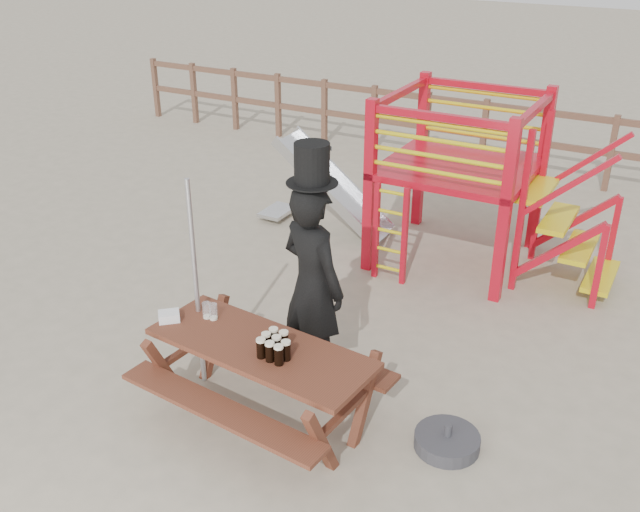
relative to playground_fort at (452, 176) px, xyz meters
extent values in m
plane|color=tan|center=(-0.12, -3.58, -1.07)|extent=(60.00, 60.00, 0.00)
cube|color=brown|center=(-0.12, 3.42, 0.03)|extent=(15.00, 0.06, 0.10)
cube|color=brown|center=(-0.12, 3.42, -0.47)|extent=(15.00, 0.06, 0.10)
cube|color=brown|center=(-7.62, 3.42, -0.47)|extent=(0.09, 0.09, 1.20)
cube|color=brown|center=(-6.62, 3.42, -0.47)|extent=(0.09, 0.09, 1.20)
cube|color=brown|center=(-5.62, 3.42, -0.47)|extent=(0.09, 0.09, 1.20)
cube|color=brown|center=(-4.62, 3.42, -0.47)|extent=(0.09, 0.09, 1.20)
cube|color=brown|center=(-3.62, 3.42, -0.47)|extent=(0.09, 0.09, 1.20)
cube|color=brown|center=(-2.62, 3.42, -0.47)|extent=(0.09, 0.09, 1.20)
cube|color=brown|center=(-1.62, 3.42, -0.47)|extent=(0.09, 0.09, 1.20)
cube|color=brown|center=(-0.62, 3.42, -0.47)|extent=(0.09, 0.09, 1.20)
cube|color=brown|center=(0.38, 3.42, -0.47)|extent=(0.09, 0.09, 1.20)
cube|color=brown|center=(1.38, 3.42, -0.47)|extent=(0.09, 0.09, 1.20)
cube|color=#B80C1C|center=(-0.72, -0.78, -0.02)|extent=(0.12, 0.12, 2.10)
cube|color=#B80C1C|center=(0.88, -0.78, -0.02)|extent=(0.12, 0.12, 2.10)
cube|color=#B80C1C|center=(-0.72, 0.82, -0.02)|extent=(0.12, 0.12, 2.10)
cube|color=#B80C1C|center=(0.88, 0.82, -0.02)|extent=(0.12, 0.12, 2.10)
cube|color=#B80C1C|center=(0.08, 0.02, 0.13)|extent=(1.72, 1.72, 0.08)
cube|color=#B80C1C|center=(0.08, -0.78, 0.93)|extent=(1.60, 0.08, 0.08)
cube|color=#B80C1C|center=(0.08, 0.82, 0.93)|extent=(1.60, 0.08, 0.08)
cube|color=#B80C1C|center=(-0.72, 0.02, 0.93)|extent=(0.08, 1.60, 0.08)
cube|color=#B80C1C|center=(0.88, 0.02, 0.93)|extent=(0.08, 1.60, 0.08)
cylinder|color=yellow|center=(0.08, -0.78, 0.31)|extent=(1.50, 0.05, 0.05)
cylinder|color=yellow|center=(0.08, 0.82, 0.31)|extent=(1.50, 0.05, 0.05)
cylinder|color=yellow|center=(0.08, -0.78, 0.49)|extent=(1.50, 0.05, 0.05)
cylinder|color=yellow|center=(0.08, 0.82, 0.49)|extent=(1.50, 0.05, 0.05)
cylinder|color=yellow|center=(0.08, -0.78, 0.67)|extent=(1.50, 0.05, 0.05)
cylinder|color=yellow|center=(0.08, 0.82, 0.67)|extent=(1.50, 0.05, 0.05)
cylinder|color=yellow|center=(0.08, -0.78, 0.85)|extent=(1.50, 0.05, 0.05)
cylinder|color=yellow|center=(0.08, 0.82, 0.85)|extent=(1.50, 0.05, 0.05)
cube|color=#B80C1C|center=(-0.55, -0.93, -0.47)|extent=(0.06, 0.06, 1.20)
cube|color=#B80C1C|center=(-0.19, -0.93, -0.47)|extent=(0.06, 0.06, 1.20)
cylinder|color=yellow|center=(-0.37, -0.93, -0.92)|extent=(0.36, 0.04, 0.04)
cylinder|color=yellow|center=(-0.37, -0.93, -0.68)|extent=(0.36, 0.04, 0.04)
cylinder|color=yellow|center=(-0.37, -0.93, -0.44)|extent=(0.36, 0.04, 0.04)
cylinder|color=yellow|center=(-0.37, -0.93, -0.20)|extent=(0.36, 0.04, 0.04)
cylinder|color=yellow|center=(-0.37, -0.93, 0.04)|extent=(0.36, 0.04, 0.04)
cube|color=yellow|center=(1.03, 0.02, 0.01)|extent=(0.30, 0.90, 0.06)
cube|color=yellow|center=(1.31, 0.02, -0.29)|extent=(0.30, 0.90, 0.06)
cube|color=yellow|center=(1.59, 0.02, -0.59)|extent=(0.30, 0.90, 0.06)
cube|color=yellow|center=(1.87, 0.02, -0.89)|extent=(0.30, 0.90, 0.06)
cube|color=#B80C1C|center=(1.43, -0.43, -0.47)|extent=(0.95, 0.08, 0.86)
cube|color=#B80C1C|center=(1.43, 0.47, -0.47)|extent=(0.95, 0.08, 0.86)
cube|color=silver|center=(-1.62, 0.02, -0.45)|extent=(1.53, 0.55, 1.21)
cube|color=silver|center=(-1.62, -0.25, -0.41)|extent=(1.58, 0.04, 1.28)
cube|color=silver|center=(-1.62, 0.29, -0.41)|extent=(1.58, 0.04, 1.28)
cube|color=silver|center=(-2.52, 0.02, -0.97)|extent=(0.35, 0.55, 0.05)
cube|color=brown|center=(-0.28, -3.80, -0.34)|extent=(2.01, 0.91, 0.05)
cube|color=brown|center=(-0.33, -4.34, -0.63)|extent=(1.96, 0.45, 0.04)
cube|color=brown|center=(-0.23, -3.27, -0.63)|extent=(1.96, 0.45, 0.04)
cube|color=brown|center=(-1.10, -3.73, -0.72)|extent=(0.19, 1.17, 0.70)
cube|color=brown|center=(0.54, -3.88, -0.72)|extent=(0.19, 1.17, 0.70)
imported|color=black|center=(-0.21, -3.05, -0.10)|extent=(0.82, 0.67, 1.94)
cube|color=#0D9839|center=(-0.16, -2.90, 0.13)|extent=(0.08, 0.05, 0.45)
cylinder|color=black|center=(-0.21, -3.05, 0.88)|extent=(0.44, 0.44, 0.01)
cylinder|color=black|center=(-0.21, -3.05, 1.05)|extent=(0.30, 0.30, 0.34)
cube|color=white|center=(-0.16, -2.91, 1.17)|extent=(0.15, 0.06, 0.04)
cylinder|color=#B2B2B7|center=(-1.07, -3.60, -0.07)|extent=(0.04, 0.04, 2.01)
cylinder|color=#343438|center=(1.25, -3.38, -1.01)|extent=(0.54, 0.54, 0.12)
cylinder|color=#343438|center=(1.25, -3.38, -0.90)|extent=(0.06, 0.06, 0.10)
cube|color=white|center=(-1.19, -3.86, -0.28)|extent=(0.23, 0.22, 0.08)
cylinder|color=black|center=(-0.18, -3.94, -0.24)|extent=(0.08, 0.08, 0.15)
cylinder|color=#EEE3C2|center=(-0.18, -3.94, -0.16)|extent=(0.08, 0.08, 0.02)
cylinder|color=black|center=(-0.09, -3.95, -0.24)|extent=(0.08, 0.08, 0.15)
cylinder|color=#EEE3C2|center=(-0.09, -3.95, -0.16)|extent=(0.08, 0.08, 0.02)
cylinder|color=black|center=(0.00, -3.95, -0.24)|extent=(0.08, 0.08, 0.15)
cylinder|color=#EEE3C2|center=(0.00, -3.95, -0.16)|extent=(0.08, 0.08, 0.02)
cylinder|color=black|center=(-0.18, -3.85, -0.24)|extent=(0.08, 0.08, 0.15)
cylinder|color=#EEE3C2|center=(-0.18, -3.85, -0.16)|extent=(0.08, 0.08, 0.02)
cylinder|color=black|center=(-0.09, -3.85, -0.24)|extent=(0.08, 0.08, 0.15)
cylinder|color=#EEE3C2|center=(-0.09, -3.85, -0.16)|extent=(0.08, 0.08, 0.02)
cylinder|color=black|center=(0.02, -3.87, -0.24)|extent=(0.08, 0.08, 0.15)
cylinder|color=#EEE3C2|center=(0.02, -3.87, -0.16)|extent=(0.08, 0.08, 0.02)
cylinder|color=black|center=(-0.17, -3.76, -0.24)|extent=(0.08, 0.08, 0.15)
cylinder|color=#EEE3C2|center=(-0.17, -3.76, -0.16)|extent=(0.08, 0.08, 0.02)
cylinder|color=black|center=(-0.07, -3.76, -0.24)|extent=(0.08, 0.08, 0.15)
cylinder|color=#EEE3C2|center=(-0.07, -3.76, -0.16)|extent=(0.08, 0.08, 0.02)
cylinder|color=silver|center=(-0.93, -3.66, -0.24)|extent=(0.08, 0.08, 0.15)
cylinder|color=#EEE3C2|center=(-0.93, -3.66, -0.31)|extent=(0.07, 0.07, 0.02)
cylinder|color=silver|center=(-0.86, -3.65, -0.24)|extent=(0.08, 0.08, 0.15)
cylinder|color=#EEE3C2|center=(-0.86, -3.65, -0.31)|extent=(0.07, 0.07, 0.02)
camera|label=1|loc=(2.55, -7.89, 2.95)|focal=40.00mm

